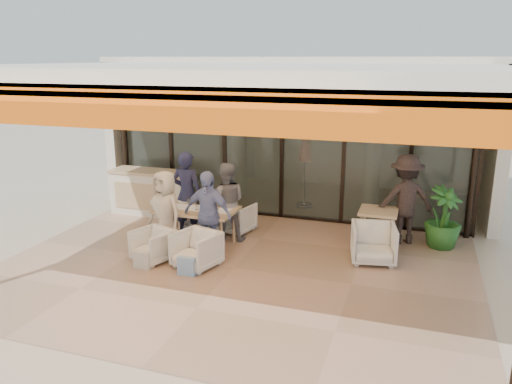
# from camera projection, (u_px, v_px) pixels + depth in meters

# --- Properties ---
(ground) EXTENTS (70.00, 70.00, 0.00)m
(ground) POSITION_uv_depth(u_px,v_px,m) (234.00, 269.00, 8.55)
(ground) COLOR #C6B293
(ground) RESTS_ON ground
(terrace_floor) EXTENTS (8.00, 6.00, 0.01)m
(terrace_floor) POSITION_uv_depth(u_px,v_px,m) (234.00, 269.00, 8.55)
(terrace_floor) COLOR tan
(terrace_floor) RESTS_ON ground
(terrace_structure) EXTENTS (8.00, 6.00, 3.40)m
(terrace_structure) POSITION_uv_depth(u_px,v_px,m) (225.00, 75.00, 7.46)
(terrace_structure) COLOR silver
(terrace_structure) RESTS_ON ground
(glass_storefront) EXTENTS (8.08, 0.10, 3.20)m
(glass_storefront) POSITION_uv_depth(u_px,v_px,m) (282.00, 148.00, 10.88)
(glass_storefront) COLOR #9EADA3
(glass_storefront) RESTS_ON ground
(interior_block) EXTENTS (9.05, 3.62, 3.52)m
(interior_block) POSITION_uv_depth(u_px,v_px,m) (307.00, 109.00, 12.83)
(interior_block) COLOR silver
(interior_block) RESTS_ON ground
(host_counter) EXTENTS (1.85, 0.65, 1.04)m
(host_counter) POSITION_uv_depth(u_px,v_px,m) (151.00, 192.00, 11.40)
(host_counter) COLOR silver
(host_counter) RESTS_ON ground
(dining_table) EXTENTS (1.50, 0.90, 0.93)m
(dining_table) POSITION_uv_depth(u_px,v_px,m) (197.00, 211.00, 9.46)
(dining_table) COLOR tan
(dining_table) RESTS_ON ground
(chair_far_left) EXTENTS (0.68, 0.65, 0.58)m
(chair_far_left) POSITION_uv_depth(u_px,v_px,m) (199.00, 215.00, 10.55)
(chair_far_left) COLOR white
(chair_far_left) RESTS_ON ground
(chair_far_right) EXTENTS (0.79, 0.76, 0.69)m
(chair_far_right) POSITION_uv_depth(u_px,v_px,m) (236.00, 216.00, 10.28)
(chair_far_right) COLOR white
(chair_far_right) RESTS_ON ground
(chair_near_left) EXTENTS (0.80, 0.78, 0.65)m
(chair_near_left) POSITION_uv_depth(u_px,v_px,m) (153.00, 244.00, 8.81)
(chair_near_left) COLOR white
(chair_near_left) RESTS_ON ground
(chair_near_right) EXTENTS (0.84, 0.81, 0.70)m
(chair_near_right) POSITION_uv_depth(u_px,v_px,m) (196.00, 248.00, 8.54)
(chair_near_right) COLOR white
(chair_near_right) RESTS_ON ground
(diner_navy) EXTENTS (0.65, 0.43, 1.75)m
(diner_navy) POSITION_uv_depth(u_px,v_px,m) (187.00, 194.00, 9.94)
(diner_navy) COLOR #1A1B39
(diner_navy) RESTS_ON ground
(diner_grey) EXTENTS (0.90, 0.79, 1.57)m
(diner_grey) POSITION_uv_depth(u_px,v_px,m) (226.00, 202.00, 9.71)
(diner_grey) COLOR slate
(diner_grey) RESTS_ON ground
(diner_cream) EXTENTS (0.88, 0.73, 1.54)m
(diner_cream) POSITION_uv_depth(u_px,v_px,m) (166.00, 212.00, 9.15)
(diner_cream) COLOR beige
(diner_cream) RESTS_ON ground
(diner_periwinkle) EXTENTS (0.98, 0.50, 1.60)m
(diner_periwinkle) POSITION_uv_depth(u_px,v_px,m) (208.00, 215.00, 8.88)
(diner_periwinkle) COLOR #6772AC
(diner_periwinkle) RESTS_ON ground
(tote_bag_cream) EXTENTS (0.30, 0.10, 0.34)m
(tote_bag_cream) POSITION_uv_depth(u_px,v_px,m) (142.00, 261.00, 8.48)
(tote_bag_cream) COLOR silver
(tote_bag_cream) RESTS_ON ground
(tote_bag_blue) EXTENTS (0.30, 0.10, 0.34)m
(tote_bag_blue) POSITION_uv_depth(u_px,v_px,m) (186.00, 267.00, 8.22)
(tote_bag_blue) COLOR #99BFD8
(tote_bag_blue) RESTS_ON ground
(side_table) EXTENTS (0.70, 0.70, 0.74)m
(side_table) POSITION_uv_depth(u_px,v_px,m) (378.00, 216.00, 9.37)
(side_table) COLOR tan
(side_table) RESTS_ON ground
(side_chair) EXTENTS (0.86, 0.83, 0.77)m
(side_chair) POSITION_uv_depth(u_px,v_px,m) (374.00, 242.00, 8.75)
(side_chair) COLOR white
(side_chair) RESTS_ON ground
(standing_woman) EXTENTS (1.30, 1.02, 1.76)m
(standing_woman) POSITION_uv_depth(u_px,v_px,m) (405.00, 200.00, 9.52)
(standing_woman) COLOR black
(standing_woman) RESTS_ON ground
(potted_palm) EXTENTS (0.95, 0.95, 1.20)m
(potted_palm) POSITION_uv_depth(u_px,v_px,m) (443.00, 218.00, 9.35)
(potted_palm) COLOR #1E5919
(potted_palm) RESTS_ON ground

